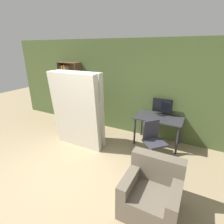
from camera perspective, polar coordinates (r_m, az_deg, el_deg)
ground_plane at (r=3.78m, az=-17.47°, el=-21.40°), size 16.00×16.00×0.00m
wall_back at (r=5.24m, az=2.37°, el=8.06°), size 8.00×0.06×2.70m
desk at (r=4.70m, az=14.97°, el=-2.88°), size 1.20×0.70×0.77m
monitor at (r=4.78m, az=16.04°, el=1.70°), size 0.51×0.23×0.45m
office_chair at (r=4.23m, az=13.33°, el=-10.16°), size 0.62×0.62×0.89m
bookshelf at (r=6.16m, az=-13.72°, el=5.84°), size 0.74×0.32×2.02m
mattress_near at (r=4.41m, az=-11.72°, el=0.11°), size 1.32×0.34×1.94m
mattress_far at (r=4.54m, az=-10.27°, el=0.81°), size 1.32×0.25×1.94m
armchair at (r=3.10m, az=12.94°, el=-24.11°), size 0.85×0.80×0.85m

